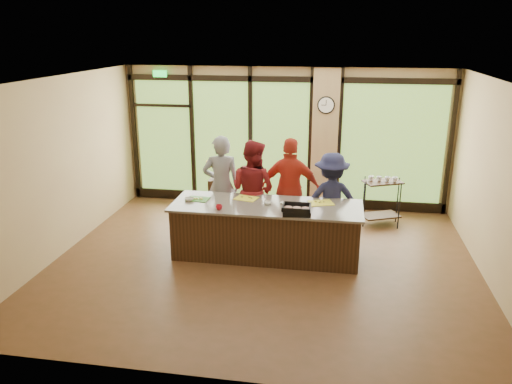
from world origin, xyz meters
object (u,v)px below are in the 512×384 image
(cook_left, at_px, (222,186))
(bar_cart, at_px, (382,196))
(flower_stand, at_px, (219,196))
(island_base, at_px, (266,231))
(roasting_pan, at_px, (296,212))
(cook_right, at_px, (331,199))

(cook_left, bearing_deg, bar_cart, -172.47)
(cook_left, distance_m, bar_cart, 3.18)
(flower_stand, bearing_deg, cook_left, -74.69)
(island_base, xyz_separation_m, cook_left, (-0.97, 0.81, 0.52))
(island_base, xyz_separation_m, bar_cart, (2.04, 1.80, 0.16))
(island_base, relative_size, flower_stand, 4.13)
(cook_left, relative_size, roasting_pan, 4.30)
(island_base, bearing_deg, flower_stand, 124.15)
(cook_left, height_order, cook_right, cook_left)
(cook_left, xyz_separation_m, flower_stand, (-0.33, 1.11, -0.58))
(cook_left, bearing_deg, flower_stand, -84.07)
(flower_stand, bearing_deg, island_base, -57.30)
(cook_right, relative_size, roasting_pan, 3.79)
(cook_right, bearing_deg, island_base, 22.28)
(cook_right, height_order, flower_stand, cook_right)
(island_base, xyz_separation_m, roasting_pan, (0.53, -0.36, 0.52))
(roasting_pan, bearing_deg, flower_stand, 122.02)
(cook_left, relative_size, bar_cart, 1.92)
(flower_stand, xyz_separation_m, bar_cart, (3.34, -0.11, 0.22))
(island_base, xyz_separation_m, flower_stand, (-1.30, 1.92, -0.06))
(island_base, distance_m, bar_cart, 2.72)
(island_base, height_order, cook_left, cook_left)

